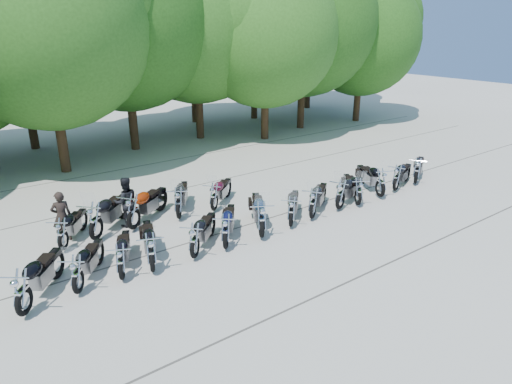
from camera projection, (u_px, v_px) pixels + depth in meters
ground at (284, 238)px, 14.37m from camera, size 90.00×90.00×0.00m
tree_3 at (44, 24)px, 18.63m from camera, size 8.70×8.70×10.67m
tree_4 at (123, 17)px, 22.21m from camera, size 9.13×9.13×11.20m
tree_5 at (195, 19)px, 24.60m from camera, size 9.04×9.04×11.10m
tree_6 at (265, 34)px, 24.71m from camera, size 8.00×8.00×9.82m
tree_7 at (304, 22)px, 27.27m from camera, size 8.79×8.79×10.79m
tree_8 at (362, 37)px, 29.74m from camera, size 7.53×7.53×9.25m
tree_11 at (17, 41)px, 22.72m from camera, size 7.56×7.56×9.28m
tree_12 at (124, 35)px, 25.78m from camera, size 7.88×7.88×9.67m
tree_13 at (191, 28)px, 29.16m from camera, size 8.31×8.31×10.20m
tree_14 at (254, 31)px, 30.42m from camera, size 8.02×8.02×9.84m
tree_15 at (311, 13)px, 34.02m from camera, size 9.67×9.67×11.86m
motorcycle_0 at (22, 291)px, 10.31m from camera, size 2.03×2.35×1.35m
motorcycle_1 at (77, 273)px, 11.18m from camera, size 1.79×2.10×1.20m
motorcycle_2 at (121, 261)px, 11.79m from camera, size 1.49×2.15×1.18m
motorcycle_3 at (151, 251)px, 12.14m from camera, size 1.47×2.41×1.31m
motorcycle_4 at (194, 240)px, 12.87m from camera, size 2.08×1.98×1.25m
motorcycle_5 at (226, 230)px, 13.40m from camera, size 1.96×2.19×1.28m
motorcycle_6 at (261, 218)px, 14.07m from camera, size 1.92×2.50×1.40m
motorcycle_7 at (291, 211)px, 14.89m from camera, size 1.98×1.96×1.21m
motorcycle_8 at (313, 202)px, 15.47m from camera, size 2.28×1.85×1.29m
motorcycle_9 at (341, 194)px, 16.24m from camera, size 2.41×1.48×1.31m
motorcycle_10 at (359, 191)px, 16.66m from camera, size 1.69×2.16×1.21m
motorcycle_11 at (381, 182)px, 17.39m from camera, size 1.63×2.47×1.34m
motorcycle_12 at (397, 177)px, 18.06m from camera, size 2.32×1.46×1.26m
motorcycle_13 at (417, 170)px, 18.86m from camera, size 2.33×1.74×1.29m
motorcycle_14 at (62, 233)px, 13.34m from camera, size 1.77×2.05×1.18m
motorcycle_15 at (95, 220)px, 13.90m from camera, size 2.41×2.32×1.45m
motorcycle_16 at (133, 211)px, 14.63m from camera, size 2.47×2.10×1.42m
motorcycle_17 at (178, 202)px, 15.46m from camera, size 1.91×2.33×1.32m
motorcycle_18 at (214, 196)px, 16.15m from camera, size 2.08×1.88×1.22m
rider_0 at (62, 216)px, 13.94m from camera, size 0.64×0.47×1.62m
rider_1 at (126, 202)px, 14.97m from camera, size 0.92×0.77×1.69m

